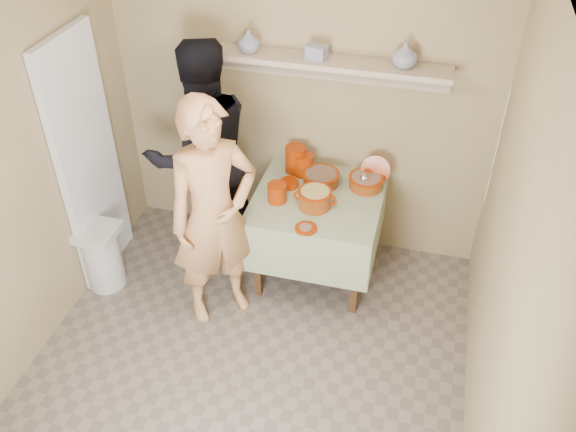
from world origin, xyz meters
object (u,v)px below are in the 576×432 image
(person_helper, at_px, (202,154))
(trash_bin, at_px, (102,256))
(person_cook, at_px, (214,216))
(serving_table, at_px, (318,209))
(cazuela_rice, at_px, (315,197))

(person_helper, xyz_separation_m, trash_bin, (-0.66, -0.65, -0.66))
(person_cook, relative_size, serving_table, 1.84)
(person_cook, xyz_separation_m, serving_table, (0.62, 0.59, -0.25))
(person_cook, relative_size, trash_bin, 3.20)
(person_helper, bearing_deg, serving_table, 136.01)
(person_helper, distance_m, cazuela_rice, 0.99)
(serving_table, height_order, trash_bin, serving_table)
(cazuela_rice, bearing_deg, person_helper, 167.61)
(cazuela_rice, relative_size, trash_bin, 0.59)
(cazuela_rice, xyz_separation_m, trash_bin, (-1.62, -0.44, -0.56))
(cazuela_rice, bearing_deg, trash_bin, -164.76)
(person_cook, height_order, cazuela_rice, person_cook)
(person_helper, relative_size, trash_bin, 3.37)
(person_helper, distance_m, trash_bin, 1.14)
(serving_table, xyz_separation_m, cazuela_rice, (0.00, -0.13, 0.20))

